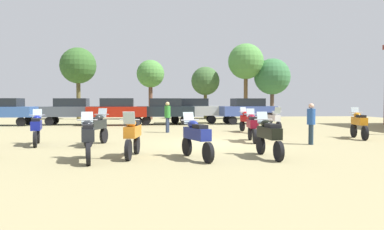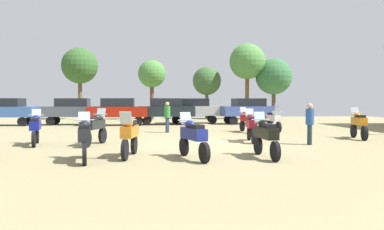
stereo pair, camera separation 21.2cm
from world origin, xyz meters
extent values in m
cube|color=#948A5F|center=(0.00, 0.00, 0.01)|extent=(44.00, 52.00, 0.02)
cylinder|color=black|center=(-4.53, -3.65, 0.34)|extent=(0.24, 0.65, 0.64)
cylinder|color=black|center=(-4.25, -5.13, 0.34)|extent=(0.24, 0.65, 0.64)
cube|color=black|center=(-4.39, -4.39, 0.84)|extent=(0.59, 1.32, 0.36)
ellipsoid|color=black|center=(-4.45, -4.11, 1.12)|extent=(0.40, 0.53, 0.24)
cube|color=black|center=(-4.35, -4.61, 1.08)|extent=(0.40, 0.61, 0.12)
cube|color=silver|center=(-4.51, -3.80, 1.30)|extent=(0.38, 0.22, 0.39)
cylinder|color=#B7B7BC|center=(-4.49, -3.89, 1.24)|extent=(0.62, 0.15, 0.04)
cylinder|color=black|center=(-7.37, 0.70, 0.34)|extent=(0.26, 0.65, 0.64)
cylinder|color=black|center=(-7.03, -0.80, 0.34)|extent=(0.26, 0.65, 0.64)
cube|color=navy|center=(-7.20, -0.05, 0.84)|extent=(0.64, 1.35, 0.36)
ellipsoid|color=navy|center=(-7.26, 0.24, 1.12)|extent=(0.42, 0.54, 0.24)
cube|color=black|center=(-7.15, -0.27, 1.08)|extent=(0.42, 0.61, 0.12)
cube|color=silver|center=(-7.33, 0.56, 1.30)|extent=(0.38, 0.23, 0.39)
cylinder|color=#B7B7BC|center=(-7.31, 0.46, 1.24)|extent=(0.61, 0.17, 0.04)
cylinder|color=black|center=(2.00, 1.12, 0.33)|extent=(0.19, 0.64, 0.63)
cylinder|color=black|center=(1.83, -0.35, 0.33)|extent=(0.19, 0.64, 0.63)
cube|color=maroon|center=(1.91, 0.38, 0.83)|extent=(0.50, 1.29, 0.36)
ellipsoid|color=maroon|center=(1.94, 0.66, 1.11)|extent=(0.37, 0.51, 0.24)
cube|color=black|center=(1.89, 0.16, 1.07)|extent=(0.36, 0.59, 0.12)
cube|color=silver|center=(1.98, 0.98, 1.29)|extent=(0.37, 0.19, 0.39)
cylinder|color=#B7B7BC|center=(1.97, 0.88, 1.23)|extent=(0.62, 0.10, 0.04)
cylinder|color=black|center=(-3.19, -4.39, 0.35)|extent=(0.20, 0.67, 0.66)
cylinder|color=black|center=(-3.00, -2.95, 0.35)|extent=(0.20, 0.67, 0.66)
cube|color=orange|center=(-3.10, -3.67, 0.86)|extent=(0.52, 1.27, 0.36)
ellipsoid|color=orange|center=(-3.13, -3.95, 1.14)|extent=(0.38, 0.52, 0.24)
cube|color=black|center=(-3.07, -3.46, 1.10)|extent=(0.37, 0.59, 0.12)
cube|color=silver|center=(-3.17, -4.25, 1.32)|extent=(0.38, 0.20, 0.39)
cylinder|color=#B7B7BC|center=(-3.16, -4.16, 1.26)|extent=(0.62, 0.12, 0.04)
cylinder|color=black|center=(1.20, -3.41, 0.33)|extent=(0.16, 0.63, 0.62)
cylinder|color=black|center=(1.30, -4.98, 0.33)|extent=(0.16, 0.63, 0.62)
cube|color=black|center=(1.25, -4.20, 0.82)|extent=(0.45, 1.36, 0.36)
ellipsoid|color=black|center=(1.23, -3.90, 1.10)|extent=(0.35, 0.50, 0.24)
cube|color=black|center=(1.26, -4.43, 1.06)|extent=(0.34, 0.58, 0.12)
cube|color=silver|center=(1.21, -3.56, 1.28)|extent=(0.37, 0.18, 0.39)
cylinder|color=#B7B7BC|center=(1.21, -3.66, 1.22)|extent=(0.62, 0.08, 0.04)
cylinder|color=black|center=(2.81, 6.10, 0.32)|extent=(0.21, 0.62, 0.61)
cylinder|color=black|center=(3.03, 4.57, 0.32)|extent=(0.21, 0.62, 0.61)
cube|color=#B70F10|center=(2.92, 5.34, 0.81)|extent=(0.55, 1.35, 0.36)
ellipsoid|color=#B70F10|center=(2.88, 5.63, 1.09)|extent=(0.39, 0.52, 0.24)
cube|color=black|center=(2.95, 5.11, 1.05)|extent=(0.38, 0.60, 0.12)
cube|color=silver|center=(2.83, 5.96, 1.27)|extent=(0.38, 0.20, 0.39)
cylinder|color=#B7B7BC|center=(2.84, 5.86, 1.21)|extent=(0.62, 0.13, 0.04)
cylinder|color=black|center=(4.60, 4.79, 0.34)|extent=(0.18, 0.64, 0.63)
cylinder|color=black|center=(4.45, 6.33, 0.34)|extent=(0.18, 0.64, 0.63)
cube|color=silver|center=(4.52, 5.56, 0.83)|extent=(0.49, 1.35, 0.36)
ellipsoid|color=silver|center=(4.55, 5.26, 1.11)|extent=(0.37, 0.51, 0.24)
cube|color=black|center=(4.50, 5.78, 1.07)|extent=(0.35, 0.59, 0.12)
cube|color=silver|center=(4.58, 4.93, 1.29)|extent=(0.37, 0.19, 0.39)
cylinder|color=#B7B7BC|center=(4.57, 5.03, 1.23)|extent=(0.62, 0.10, 0.04)
cylinder|color=black|center=(-1.33, -3.50, 0.33)|extent=(0.30, 0.62, 0.62)
cylinder|color=black|center=(-0.84, -5.06, 0.33)|extent=(0.30, 0.62, 0.62)
cube|color=navy|center=(-1.09, -4.28, 0.82)|extent=(0.76, 1.44, 0.36)
ellipsoid|color=navy|center=(-1.18, -3.98, 1.10)|extent=(0.45, 0.55, 0.24)
cube|color=black|center=(-1.02, -4.51, 1.06)|extent=(0.45, 0.62, 0.12)
cube|color=silver|center=(-1.28, -3.65, 1.28)|extent=(0.39, 0.25, 0.39)
cylinder|color=#B7B7BC|center=(-1.25, -3.75, 1.22)|extent=(0.60, 0.22, 0.04)
cylinder|color=black|center=(-4.56, 0.46, 0.35)|extent=(0.29, 0.68, 0.67)
cylinder|color=black|center=(-4.95, -1.03, 0.35)|extent=(0.29, 0.68, 0.67)
cube|color=black|center=(-4.76, -0.29, 0.87)|extent=(0.68, 1.36, 0.36)
ellipsoid|color=black|center=(-4.68, 0.00, 1.15)|extent=(0.43, 0.55, 0.24)
cube|color=black|center=(-4.82, -0.51, 1.11)|extent=(0.43, 0.62, 0.12)
cube|color=silver|center=(-4.60, 0.31, 1.33)|extent=(0.39, 0.24, 0.39)
cylinder|color=#B7B7BC|center=(-4.63, 0.22, 1.27)|extent=(0.61, 0.19, 0.04)
cylinder|color=black|center=(7.46, 1.88, 0.35)|extent=(0.24, 0.68, 0.67)
cylinder|color=black|center=(7.20, 0.44, 0.35)|extent=(0.24, 0.68, 0.67)
cube|color=#C77312|center=(7.33, 1.16, 0.87)|extent=(0.57, 1.29, 0.36)
ellipsoid|color=#C77312|center=(7.38, 1.43, 1.15)|extent=(0.40, 0.53, 0.24)
cube|color=black|center=(7.30, 0.94, 1.11)|extent=(0.39, 0.60, 0.12)
cube|color=silver|center=(7.44, 1.74, 1.33)|extent=(0.38, 0.21, 0.39)
cylinder|color=#B7B7BC|center=(7.42, 1.65, 1.27)|extent=(0.62, 0.14, 0.04)
cylinder|color=black|center=(-0.80, 13.67, 0.34)|extent=(0.65, 0.25, 0.64)
cylinder|color=black|center=(-0.74, 15.11, 0.34)|extent=(0.65, 0.25, 0.64)
cylinder|color=black|center=(2.12, 13.53, 0.34)|extent=(0.65, 0.25, 0.64)
cylinder|color=black|center=(2.19, 14.97, 0.34)|extent=(0.65, 0.25, 0.64)
cube|color=#B1B7B8|center=(0.69, 14.32, 1.03)|extent=(4.38, 2.00, 0.75)
cube|color=black|center=(0.69, 14.32, 1.71)|extent=(2.44, 1.69, 0.61)
cylinder|color=black|center=(-10.08, 12.42, 0.34)|extent=(0.64, 0.22, 0.64)
cylinder|color=black|center=(-10.09, 13.86, 0.34)|extent=(0.64, 0.22, 0.64)
cylinder|color=black|center=(-7.16, 12.43, 0.34)|extent=(0.64, 0.22, 0.64)
cylinder|color=black|center=(-7.16, 13.87, 0.34)|extent=(0.64, 0.22, 0.64)
cube|color=#424A56|center=(-8.62, 13.14, 1.03)|extent=(4.30, 1.81, 0.75)
cube|color=black|center=(-8.62, 13.14, 1.71)|extent=(2.37, 1.59, 0.61)
cylinder|color=black|center=(3.50, 12.10, 0.34)|extent=(0.66, 0.29, 0.64)
cylinder|color=black|center=(3.33, 13.53, 0.34)|extent=(0.66, 0.29, 0.64)
cylinder|color=black|center=(6.40, 12.44, 0.34)|extent=(0.66, 0.29, 0.64)
cylinder|color=black|center=(6.23, 13.87, 0.34)|extent=(0.66, 0.29, 0.64)
cube|color=#384C90|center=(4.86, 12.98, 1.03)|extent=(4.48, 2.29, 0.75)
cube|color=black|center=(4.86, 12.98, 1.71)|extent=(2.53, 1.85, 0.61)
cylinder|color=black|center=(-11.90, 11.88, 0.34)|extent=(0.65, 0.25, 0.64)
cylinder|color=black|center=(-11.83, 13.32, 0.34)|extent=(0.65, 0.25, 0.64)
cube|color=#355A9E|center=(-13.32, 12.68, 1.03)|extent=(4.39, 2.02, 0.75)
cube|color=black|center=(-13.32, 12.68, 1.71)|extent=(2.44, 1.70, 0.61)
cylinder|color=black|center=(-3.06, 12.03, 0.34)|extent=(0.64, 0.23, 0.64)
cylinder|color=black|center=(-3.02, 13.47, 0.34)|extent=(0.64, 0.23, 0.64)
cylinder|color=black|center=(-0.13, 11.96, 0.34)|extent=(0.64, 0.23, 0.64)
cylinder|color=black|center=(-0.10, 13.40, 0.34)|extent=(0.64, 0.23, 0.64)
cube|color=black|center=(-1.58, 12.72, 1.03)|extent=(4.34, 1.90, 0.75)
cube|color=black|center=(-1.58, 12.72, 1.71)|extent=(2.40, 1.64, 0.61)
cylinder|color=black|center=(-6.59, 11.39, 0.34)|extent=(0.64, 0.23, 0.64)
cylinder|color=black|center=(-6.61, 12.83, 0.34)|extent=(0.64, 0.23, 0.64)
cylinder|color=black|center=(-3.66, 11.44, 0.34)|extent=(0.64, 0.23, 0.64)
cylinder|color=black|center=(-3.69, 12.88, 0.34)|extent=(0.64, 0.23, 0.64)
cube|color=maroon|center=(-5.14, 12.14, 1.03)|extent=(4.33, 1.87, 0.75)
cube|color=black|center=(-5.14, 12.14, 1.71)|extent=(2.39, 1.62, 0.61)
cylinder|color=#27314A|center=(-1.63, 5.63, 0.45)|extent=(0.14, 0.14, 0.85)
cylinder|color=#27314A|center=(-1.71, 5.48, 0.45)|extent=(0.14, 0.14, 0.85)
cylinder|color=#2E802E|center=(-1.67, 5.55, 1.21)|extent=(0.45, 0.45, 0.67)
sphere|color=tan|center=(-1.67, 5.55, 1.66)|extent=(0.23, 0.23, 0.23)
cylinder|color=#233646|center=(4.07, -0.79, 0.44)|extent=(0.14, 0.14, 0.83)
cylinder|color=#233646|center=(4.06, -0.96, 0.44)|extent=(0.14, 0.14, 0.83)
cylinder|color=#234A8F|center=(4.07, -0.87, 1.18)|extent=(0.36, 0.36, 0.66)
sphere|color=tan|center=(4.07, -0.87, 1.62)|extent=(0.23, 0.23, 0.23)
cylinder|color=#4F3E34|center=(9.26, 20.58, 1.73)|extent=(0.39, 0.39, 3.42)
sphere|color=#356B3C|center=(9.26, 20.58, 4.25)|extent=(3.60, 3.60, 3.60)
cylinder|color=brown|center=(-2.80, 20.81, 1.94)|extent=(0.38, 0.38, 3.84)
sphere|color=#498239|center=(-2.80, 20.81, 4.46)|extent=(2.67, 2.67, 2.67)
cylinder|color=brown|center=(-9.81, 21.65, 2.25)|extent=(0.39, 0.39, 4.45)
sphere|color=#315B26|center=(-9.81, 21.65, 5.26)|extent=(3.50, 3.50, 3.50)
cylinder|color=#4F4A24|center=(2.74, 22.05, 1.61)|extent=(0.34, 0.34, 3.18)
sphere|color=#3A5D2F|center=(2.74, 22.05, 3.85)|extent=(2.89, 2.89, 2.89)
cylinder|color=brown|center=(6.56, 20.55, 2.48)|extent=(0.38, 0.38, 4.91)
sphere|color=#4C873E|center=(6.56, 20.55, 5.72)|extent=(3.51, 3.51, 3.51)
camera|label=1|loc=(-2.38, -15.82, 1.84)|focal=35.05mm
camera|label=2|loc=(-2.17, -15.84, 1.84)|focal=35.05mm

